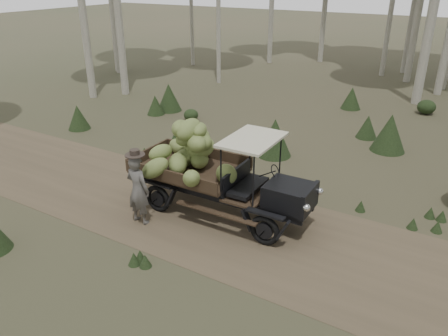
# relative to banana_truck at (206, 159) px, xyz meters

# --- Properties ---
(ground) EXTENTS (120.00, 120.00, 0.00)m
(ground) POSITION_rel_banana_truck_xyz_m (2.08, -0.43, -1.40)
(ground) COLOR #473D2B
(ground) RESTS_ON ground
(dirt_track) EXTENTS (70.00, 4.00, 0.01)m
(dirt_track) POSITION_rel_banana_truck_xyz_m (2.08, -0.43, -1.40)
(dirt_track) COLOR brown
(dirt_track) RESTS_ON ground
(banana_truck) EXTENTS (4.89, 2.42, 2.51)m
(banana_truck) POSITION_rel_banana_truck_xyz_m (0.00, 0.00, 0.00)
(banana_truck) COLOR black
(banana_truck) RESTS_ON ground
(farmer) EXTENTS (0.67, 0.50, 1.95)m
(farmer) POSITION_rel_banana_truck_xyz_m (-1.05, -1.45, -0.48)
(farmer) COLOR #524F4B
(farmer) RESTS_ON ground
(undergrowth) EXTENTS (20.80, 22.73, 1.38)m
(undergrowth) POSITION_rel_banana_truck_xyz_m (2.14, 1.22, -0.86)
(undergrowth) COLOR #233319
(undergrowth) RESTS_ON ground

